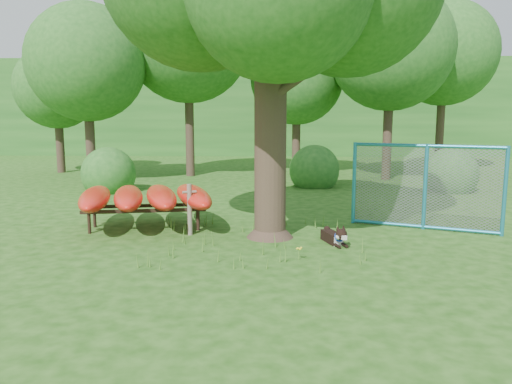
{
  "coord_description": "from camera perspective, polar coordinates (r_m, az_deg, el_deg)",
  "views": [
    {
      "loc": [
        0.59,
        -8.9,
        2.58
      ],
      "look_at": [
        0.2,
        1.2,
        1.0
      ],
      "focal_mm": 35.0,
      "sensor_mm": 36.0,
      "label": 1
    }
  ],
  "objects": [
    {
      "name": "kayak_rack",
      "position": [
        11.54,
        -12.59,
        -0.6
      ],
      "size": [
        3.54,
        3.16,
        0.94
      ],
      "rotation": [
        0.0,
        0.0,
        0.17
      ],
      "color": "black",
      "rests_on": "ground"
    },
    {
      "name": "ground",
      "position": [
        9.29,
        -1.53,
        -7.25
      ],
      "size": [
        80.0,
        80.0,
        0.0
      ],
      "primitive_type": "plane",
      "color": "#1A460E",
      "rests_on": "ground"
    },
    {
      "name": "wildflower_clump",
      "position": [
        8.99,
        4.93,
        -6.57
      ],
      "size": [
        0.11,
        0.1,
        0.24
      ],
      "rotation": [
        0.0,
        0.0,
        -0.05
      ],
      "color": "#4C7D29",
      "rests_on": "ground"
    },
    {
      "name": "husky_dog",
      "position": [
        10.14,
        9.04,
        -5.05
      ],
      "size": [
        0.48,
        0.98,
        0.44
      ],
      "rotation": [
        0.0,
        0.0,
        0.33
      ],
      "color": "black",
      "rests_on": "ground"
    },
    {
      "name": "bg_tree_b",
      "position": [
        21.43,
        -7.8,
        16.93
      ],
      "size": [
        5.2,
        5.2,
        8.22
      ],
      "color": "#35261D",
      "rests_on": "ground"
    },
    {
      "name": "shrub_left",
      "position": [
        17.52,
        -16.42,
        0.04
      ],
      "size": [
        1.8,
        1.8,
        1.8
      ],
      "primitive_type": "sphere",
      "color": "#225D1E",
      "rests_on": "ground"
    },
    {
      "name": "bg_tree_e",
      "position": [
        24.22,
        20.71,
        14.6
      ],
      "size": [
        4.6,
        4.6,
        7.55
      ],
      "color": "#35261D",
      "rests_on": "ground"
    },
    {
      "name": "shrub_right",
      "position": [
        18.09,
        21.25,
        0.07
      ],
      "size": [
        1.8,
        1.8,
        1.8
      ],
      "primitive_type": "sphere",
      "color": "#225D1E",
      "rests_on": "ground"
    },
    {
      "name": "bg_tree_d",
      "position": [
        20.54,
        15.16,
        15.58
      ],
      "size": [
        4.8,
        4.8,
        7.5
      ],
      "color": "#35261D",
      "rests_on": "ground"
    },
    {
      "name": "shrub_mid",
      "position": [
        18.14,
        6.65,
        0.64
      ],
      "size": [
        1.8,
        1.8,
        1.8
      ],
      "primitive_type": "sphere",
      "color": "#225D1E",
      "rests_on": "ground"
    },
    {
      "name": "wooden_post",
      "position": [
        10.78,
        -7.59,
        -1.85
      ],
      "size": [
        0.3,
        0.18,
        1.11
      ],
      "rotation": [
        0.0,
        0.0,
        0.42
      ],
      "color": "#6D6152",
      "rests_on": "ground"
    },
    {
      "name": "bg_tree_a",
      "position": [
        20.28,
        -18.83,
        13.8
      ],
      "size": [
        4.4,
        4.4,
        6.7
      ],
      "color": "#35261D",
      "rests_on": "ground"
    },
    {
      "name": "bg_tree_c",
      "position": [
        21.98,
        4.7,
        12.83
      ],
      "size": [
        4.0,
        4.0,
        6.12
      ],
      "color": "#35261D",
      "rests_on": "ground"
    },
    {
      "name": "fence_section",
      "position": [
        11.8,
        18.76,
        0.55
      ],
      "size": [
        3.09,
        1.32,
        3.22
      ],
      "rotation": [
        0.0,
        0.0,
        -0.38
      ],
      "color": "teal",
      "rests_on": "ground"
    },
    {
      "name": "bg_tree_f",
      "position": [
        23.94,
        -21.83,
        11.01
      ],
      "size": [
        3.6,
        3.6,
        5.55
      ],
      "color": "#35261D",
      "rests_on": "ground"
    },
    {
      "name": "wooded_hillside",
      "position": [
        36.91,
        1.32,
        9.52
      ],
      "size": [
        80.0,
        12.0,
        6.0
      ],
      "primitive_type": "cube",
      "color": "#225D1E",
      "rests_on": "ground"
    }
  ]
}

